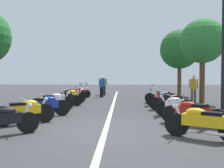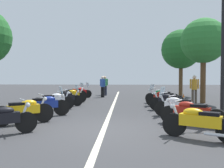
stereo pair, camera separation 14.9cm
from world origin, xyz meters
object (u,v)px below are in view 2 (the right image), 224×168
(traffic_cone_1, at_px, (183,99))
(roadside_tree_1, at_px, (181,49))
(motorcycle_right_row_4, at_px, (164,98))
(bystander_2, at_px, (103,85))
(motorcycle_left_row_5, at_px, (70,96))
(motorcycle_left_row_2, at_px, (45,105))
(motorcycle_right_row_3, at_px, (169,102))
(motorcycle_right_row_5, at_px, (162,96))
(motorcycle_left_row_7, at_px, (79,92))
(bystander_1, at_px, (104,84))
(motorcycle_left_row_4, at_px, (65,98))
(motorcycle_right_row_2, at_px, (177,106))
(motorcycle_right_row_1, at_px, (191,112))
(bystander_0, at_px, (194,87))
(motorcycle_left_row_1, at_px, (24,111))
(motorcycle_left_row_6, at_px, (74,94))
(street_lamp_twin_globe, at_px, (223,29))
(roadside_tree_0, at_px, (203,41))
(motorcycle_left_row_3, at_px, (53,101))
(bystander_3, at_px, (105,84))
(motorcycle_right_row_0, at_px, (200,122))

(traffic_cone_1, xyz_separation_m, roadside_tree_1, (5.88, -1.23, 3.64))
(motorcycle_right_row_4, height_order, bystander_2, bystander_2)
(motorcycle_left_row_5, relative_size, motorcycle_right_row_4, 1.01)
(motorcycle_left_row_2, height_order, motorcycle_right_row_3, motorcycle_left_row_2)
(motorcycle_left_row_2, distance_m, motorcycle_right_row_5, 7.20)
(motorcycle_right_row_4, bearing_deg, traffic_cone_1, -98.96)
(motorcycle_left_row_7, relative_size, motorcycle_right_row_3, 0.96)
(motorcycle_right_row_3, bearing_deg, bystander_1, -40.61)
(motorcycle_left_row_2, distance_m, motorcycle_left_row_4, 3.16)
(motorcycle_right_row_4, bearing_deg, motorcycle_right_row_2, 122.36)
(traffic_cone_1, bearing_deg, motorcycle_right_row_1, 168.08)
(bystander_0, height_order, roadside_tree_1, roadside_tree_1)
(motorcycle_left_row_4, bearing_deg, motorcycle_left_row_1, -119.69)
(motorcycle_left_row_1, bearing_deg, motorcycle_left_row_6, 55.25)
(street_lamp_twin_globe, height_order, bystander_2, street_lamp_twin_globe)
(motorcycle_right_row_4, xyz_separation_m, bystander_1, (7.96, 3.93, 0.50))
(roadside_tree_0, bearing_deg, motorcycle_right_row_2, 152.68)
(motorcycle_left_row_4, height_order, motorcycle_left_row_5, motorcycle_left_row_4)
(motorcycle_left_row_3, distance_m, roadside_tree_0, 9.56)
(motorcycle_left_row_6, distance_m, roadside_tree_1, 9.95)
(motorcycle_left_row_7, bearing_deg, motorcycle_right_row_2, -90.25)
(motorcycle_right_row_1, bearing_deg, roadside_tree_1, -71.19)
(bystander_2, bearing_deg, motorcycle_left_row_6, 178.91)
(motorcycle_left_row_7, bearing_deg, motorcycle_right_row_4, -75.66)
(motorcycle_left_row_5, bearing_deg, motorcycle_left_row_2, -121.46)
(street_lamp_twin_globe, bearing_deg, bystander_3, 25.75)
(motorcycle_left_row_4, bearing_deg, roadside_tree_1, 16.31)
(motorcycle_left_row_7, bearing_deg, motorcycle_left_row_4, -122.41)
(motorcycle_left_row_5, relative_size, street_lamp_twin_globe, 0.38)
(bystander_3, bearing_deg, motorcycle_right_row_1, -6.54)
(motorcycle_left_row_3, xyz_separation_m, roadside_tree_0, (3.54, -8.24, 3.33))
(roadside_tree_1, bearing_deg, motorcycle_right_row_1, 168.15)
(motorcycle_right_row_3, relative_size, bystander_3, 1.12)
(motorcycle_left_row_7, xyz_separation_m, bystander_0, (-3.20, -7.58, 0.55))
(motorcycle_left_row_4, relative_size, bystander_0, 1.09)
(motorcycle_left_row_1, bearing_deg, motorcycle_left_row_2, 48.09)
(motorcycle_left_row_3, bearing_deg, motorcycle_right_row_5, -3.89)
(bystander_0, xyz_separation_m, roadside_tree_0, (0.40, -0.63, 2.79))
(motorcycle_right_row_1, height_order, traffic_cone_1, motorcycle_right_row_1)
(motorcycle_right_row_3, relative_size, bystander_2, 1.12)
(motorcycle_left_row_1, bearing_deg, motorcycle_right_row_4, 5.93)
(motorcycle_left_row_2, bearing_deg, motorcycle_left_row_7, 64.82)
(motorcycle_left_row_3, distance_m, motorcycle_right_row_2, 5.78)
(motorcycle_left_row_6, height_order, bystander_3, bystander_3)
(motorcycle_left_row_5, distance_m, motorcycle_right_row_0, 9.63)
(motorcycle_left_row_1, bearing_deg, roadside_tree_0, 4.45)
(motorcycle_left_row_1, xyz_separation_m, motorcycle_left_row_3, (3.29, 0.00, -0.01))
(motorcycle_left_row_2, height_order, motorcycle_left_row_7, motorcycle_left_row_2)
(motorcycle_left_row_5, relative_size, traffic_cone_1, 3.10)
(motorcycle_right_row_2, distance_m, motorcycle_right_row_5, 4.69)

